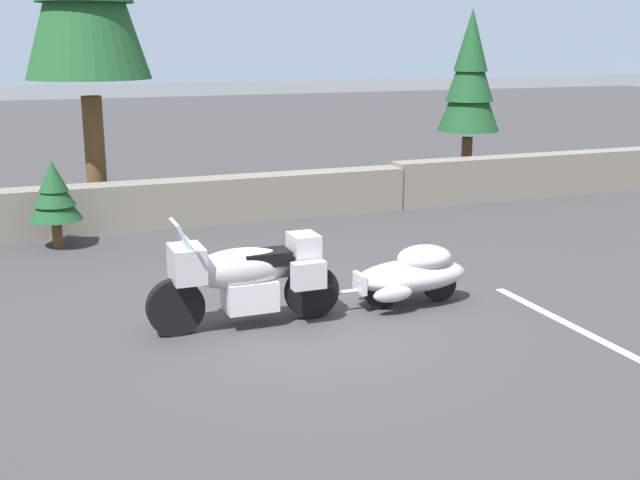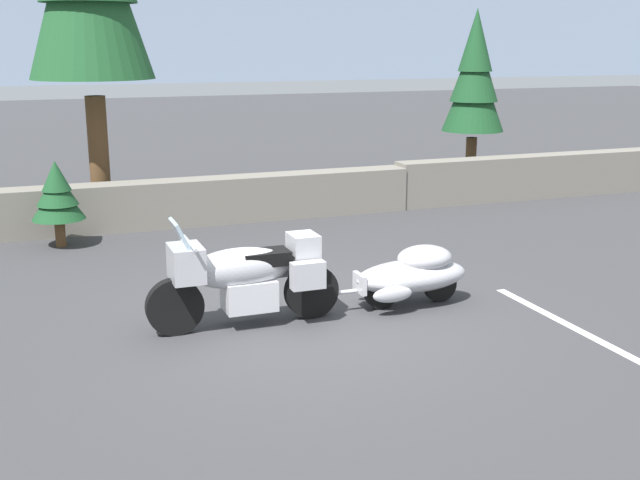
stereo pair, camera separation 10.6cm
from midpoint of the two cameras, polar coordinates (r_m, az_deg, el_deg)
ground_plane at (r=9.47m, az=-0.86°, el=-6.00°), size 80.00×80.00×0.00m
stone_guard_wall at (r=14.61m, az=-8.55°, el=2.87°), size 24.00×0.58×0.92m
distant_ridgeline at (r=104.21m, az=-19.45°, el=15.98°), size 240.00×80.00×16.00m
touring_motorcycle at (r=9.24m, az=-5.16°, el=-2.52°), size 2.31×0.76×1.33m
car_shaped_trailer at (r=10.07m, az=6.95°, el=-2.41°), size 2.20×0.78×0.76m
pine_tree_secondary at (r=18.25m, az=11.23°, el=11.42°), size 1.38×1.38×3.96m
pine_sapling_near at (r=13.40m, az=-18.19°, el=3.20°), size 0.85×0.85×1.41m
parking_stripe_marker at (r=9.62m, az=19.00°, el=-6.46°), size 0.12×3.60×0.01m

